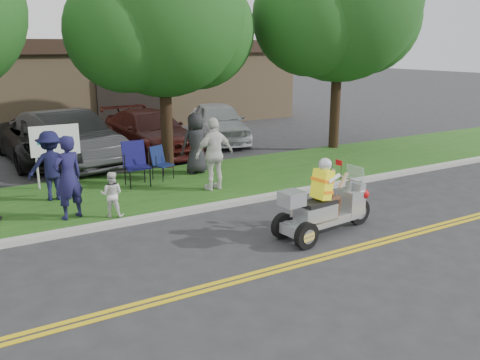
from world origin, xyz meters
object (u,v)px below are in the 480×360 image
parked_car_left (67,139)px  parked_car_far_right (218,122)px  trike_scooter (324,208)px  parked_car_mid (46,139)px  lawn_chair_b (160,160)px  spectator_adult_left (68,178)px  lawn_chair_a (135,161)px  spectator_adult_right (214,154)px  parked_car_right (150,132)px

parked_car_left → parked_car_far_right: parked_car_left is taller
trike_scooter → parked_car_mid: bearing=103.8°
lawn_chair_b → parked_car_mid: parked_car_mid is taller
parked_car_left → parked_car_mid: 1.09m
spectator_adult_left → parked_car_left: 5.77m
trike_scooter → lawn_chair_a: bearing=106.0°
lawn_chair_b → trike_scooter: bearing=-100.0°
lawn_chair_b → parked_car_left: bearing=93.9°
spectator_adult_right → parked_car_mid: size_ratio=0.35×
trike_scooter → parked_car_far_right: 10.61m
lawn_chair_b → spectator_adult_left: spectator_adult_left is taller
parked_car_far_right → parked_car_mid: bearing=-162.0°
spectator_adult_right → parked_car_mid: 6.90m
lawn_chair_a → parked_car_right: bearing=67.2°
spectator_adult_right → spectator_adult_left: bearing=1.8°
lawn_chair_b → parked_car_right: parked_car_right is taller
parked_car_left → parked_car_right: size_ratio=1.01×
lawn_chair_b → spectator_adult_right: bearing=-88.6°
trike_scooter → spectator_adult_left: spectator_adult_left is taller
spectator_adult_left → parked_car_right: spectator_adult_left is taller
trike_scooter → parked_car_mid: trike_scooter is taller
lawn_chair_b → parked_car_mid: size_ratio=0.17×
parked_car_mid → parked_car_right: bearing=-9.0°
parked_car_left → trike_scooter: bearing=-82.9°
parked_car_far_right → spectator_adult_right: bearing=-102.6°
lawn_chair_a → parked_car_far_right: (5.15, 4.87, 0.02)m
parked_car_left → parked_car_right: (3.01, 0.58, -0.11)m
lawn_chair_b → parked_car_mid: 4.95m
spectator_adult_right → parked_car_mid: bearing=-68.3°
parked_car_left → lawn_chair_b: bearing=-74.6°
lawn_chair_a → spectator_adult_right: bearing=-39.7°
trike_scooter → parked_car_far_right: (3.04, 10.17, 0.23)m
parked_car_left → parked_car_far_right: size_ratio=1.13×
parked_car_mid → parked_car_right: 3.53m
lawn_chair_a → parked_car_mid: parked_car_mid is taller
parked_car_left → spectator_adult_right: bearing=-75.5°
trike_scooter → spectator_adult_left: size_ratio=1.36×
lawn_chair_a → parked_car_left: parked_car_left is taller
spectator_adult_left → spectator_adult_right: size_ratio=0.97×
trike_scooter → spectator_adult_right: size_ratio=1.31×
lawn_chair_a → spectator_adult_left: bearing=-135.7°
spectator_adult_left → parked_car_mid: (0.71, 6.60, -0.28)m
parked_car_far_right → lawn_chair_b: bearing=-116.9°
lawn_chair_b → spectator_adult_right: 1.99m
parked_car_mid → parked_car_far_right: 6.60m
parked_car_mid → spectator_adult_left: bearing=-99.0°
spectator_adult_right → parked_car_left: spectator_adult_right is taller
lawn_chair_a → parked_car_mid: (-1.44, 4.70, -0.03)m
parked_car_mid → parked_car_far_right: parked_car_far_right is taller
spectator_adult_right → parked_car_far_right: bearing=-123.7°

